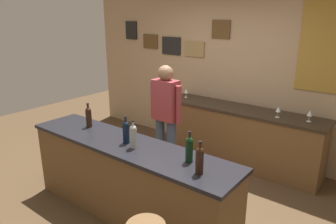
{
  "coord_description": "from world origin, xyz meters",
  "views": [
    {
      "loc": [
        2.29,
        -2.59,
        2.26
      ],
      "look_at": [
        -0.08,
        0.45,
        1.05
      ],
      "focal_mm": 33.23,
      "sensor_mm": 36.0,
      "label": 1
    }
  ],
  "objects_px": {
    "wine_bottle_a": "(89,116)",
    "wine_bottle_c": "(133,136)",
    "wine_bottle_d": "(189,148)",
    "wine_glass_c": "(310,114)",
    "bartender": "(166,114)",
    "wine_glass_a": "(186,91)",
    "wine_glass_b": "(278,110)",
    "wine_bottle_e": "(200,159)",
    "wine_bottle_b": "(126,131)"
  },
  "relations": [
    {
      "from": "wine_bottle_d",
      "to": "wine_bottle_e",
      "type": "xyz_separation_m",
      "value": [
        0.2,
        -0.14,
        0.0
      ]
    },
    {
      "from": "wine_bottle_b",
      "to": "wine_glass_b",
      "type": "distance_m",
      "value": 2.19
    },
    {
      "from": "wine_glass_b",
      "to": "wine_glass_c",
      "type": "height_order",
      "value": "same"
    },
    {
      "from": "wine_bottle_b",
      "to": "wine_glass_c",
      "type": "bearing_deg",
      "value": 56.26
    },
    {
      "from": "wine_bottle_a",
      "to": "wine_glass_c",
      "type": "xyz_separation_m",
      "value": [
        2.1,
        1.96,
        -0.05
      ]
    },
    {
      "from": "wine_bottle_e",
      "to": "wine_bottle_c",
      "type": "bearing_deg",
      "value": 176.78
    },
    {
      "from": "wine_bottle_d",
      "to": "wine_glass_b",
      "type": "distance_m",
      "value": 1.92
    },
    {
      "from": "wine_bottle_d",
      "to": "wine_glass_a",
      "type": "height_order",
      "value": "wine_bottle_d"
    },
    {
      "from": "wine_bottle_b",
      "to": "wine_bottle_c",
      "type": "distance_m",
      "value": 0.15
    },
    {
      "from": "wine_glass_a",
      "to": "wine_glass_b",
      "type": "bearing_deg",
      "value": -3.96
    },
    {
      "from": "wine_glass_b",
      "to": "wine_glass_c",
      "type": "distance_m",
      "value": 0.4
    },
    {
      "from": "wine_bottle_c",
      "to": "wine_bottle_e",
      "type": "relative_size",
      "value": 1.0
    },
    {
      "from": "wine_bottle_d",
      "to": "wine_glass_c",
      "type": "relative_size",
      "value": 1.97
    },
    {
      "from": "wine_bottle_a",
      "to": "wine_glass_c",
      "type": "bearing_deg",
      "value": 43.01
    },
    {
      "from": "wine_bottle_b",
      "to": "bartender",
      "type": "bearing_deg",
      "value": 104.72
    },
    {
      "from": "wine_glass_b",
      "to": "wine_glass_c",
      "type": "bearing_deg",
      "value": 11.26
    },
    {
      "from": "bartender",
      "to": "wine_bottle_e",
      "type": "xyz_separation_m",
      "value": [
        1.26,
        -1.12,
        0.12
      ]
    },
    {
      "from": "wine_bottle_b",
      "to": "wine_bottle_d",
      "type": "bearing_deg",
      "value": 3.37
    },
    {
      "from": "bartender",
      "to": "wine_bottle_c",
      "type": "relative_size",
      "value": 5.29
    },
    {
      "from": "bartender",
      "to": "wine_bottle_a",
      "type": "bearing_deg",
      "value": -116.3
    },
    {
      "from": "bartender",
      "to": "wine_glass_c",
      "type": "distance_m",
      "value": 1.92
    },
    {
      "from": "bartender",
      "to": "wine_glass_a",
      "type": "xyz_separation_m",
      "value": [
        -0.38,
        1.05,
        0.07
      ]
    },
    {
      "from": "bartender",
      "to": "wine_bottle_a",
      "type": "relative_size",
      "value": 5.29
    },
    {
      "from": "bartender",
      "to": "wine_bottle_c",
      "type": "distance_m",
      "value": 1.15
    },
    {
      "from": "wine_glass_a",
      "to": "bartender",
      "type": "bearing_deg",
      "value": -70.11
    },
    {
      "from": "wine_bottle_e",
      "to": "wine_glass_a",
      "type": "bearing_deg",
      "value": 127.18
    },
    {
      "from": "wine_bottle_c",
      "to": "wine_glass_c",
      "type": "bearing_deg",
      "value": 59.78
    },
    {
      "from": "wine_glass_b",
      "to": "wine_bottle_d",
      "type": "bearing_deg",
      "value": -95.41
    },
    {
      "from": "wine_bottle_b",
      "to": "wine_glass_c",
      "type": "relative_size",
      "value": 1.97
    },
    {
      "from": "wine_bottle_b",
      "to": "wine_bottle_e",
      "type": "height_order",
      "value": "same"
    },
    {
      "from": "wine_glass_a",
      "to": "wine_glass_b",
      "type": "relative_size",
      "value": 1.0
    },
    {
      "from": "wine_glass_a",
      "to": "wine_bottle_b",
      "type": "bearing_deg",
      "value": -72.64
    },
    {
      "from": "wine_bottle_e",
      "to": "wine_glass_b",
      "type": "height_order",
      "value": "wine_bottle_e"
    },
    {
      "from": "wine_bottle_a",
      "to": "wine_bottle_e",
      "type": "height_order",
      "value": "same"
    },
    {
      "from": "wine_bottle_a",
      "to": "bartender",
      "type": "bearing_deg",
      "value": 63.7
    },
    {
      "from": "wine_bottle_c",
      "to": "bartender",
      "type": "bearing_deg",
      "value": 111.38
    },
    {
      "from": "wine_bottle_d",
      "to": "wine_glass_b",
      "type": "bearing_deg",
      "value": 84.59
    },
    {
      "from": "wine_glass_a",
      "to": "wine_bottle_a",
      "type": "bearing_deg",
      "value": -92.55
    },
    {
      "from": "wine_bottle_e",
      "to": "wine_glass_c",
      "type": "xyz_separation_m",
      "value": [
        0.37,
        2.13,
        -0.05
      ]
    },
    {
      "from": "wine_bottle_b",
      "to": "wine_bottle_d",
      "type": "xyz_separation_m",
      "value": [
        0.79,
        0.05,
        0.0
      ]
    },
    {
      "from": "wine_bottle_a",
      "to": "wine_bottle_c",
      "type": "xyz_separation_m",
      "value": [
        0.89,
        -0.12,
        0.0
      ]
    },
    {
      "from": "wine_glass_c",
      "to": "wine_bottle_c",
      "type": "bearing_deg",
      "value": -120.22
    },
    {
      "from": "wine_bottle_b",
      "to": "wine_glass_b",
      "type": "height_order",
      "value": "wine_bottle_b"
    },
    {
      "from": "wine_bottle_d",
      "to": "wine_glass_c",
      "type": "distance_m",
      "value": 2.07
    },
    {
      "from": "bartender",
      "to": "wine_glass_c",
      "type": "relative_size",
      "value": 10.45
    },
    {
      "from": "bartender",
      "to": "wine_glass_b",
      "type": "relative_size",
      "value": 10.45
    },
    {
      "from": "bartender",
      "to": "wine_glass_b",
      "type": "distance_m",
      "value": 1.56
    },
    {
      "from": "wine_bottle_a",
      "to": "wine_glass_b",
      "type": "distance_m",
      "value": 2.54
    },
    {
      "from": "wine_bottle_c",
      "to": "wine_glass_c",
      "type": "distance_m",
      "value": 2.41
    },
    {
      "from": "wine_glass_c",
      "to": "wine_bottle_d",
      "type": "bearing_deg",
      "value": -105.99
    }
  ]
}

